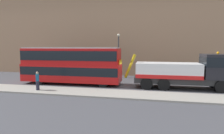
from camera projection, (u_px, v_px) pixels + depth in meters
ground_plane at (128, 85)px, 20.11m from camera, size 120.00×120.00×0.00m
near_kerb at (122, 94)px, 16.02m from camera, size 60.00×2.80×0.15m
building_facade at (135, 19)px, 26.29m from camera, size 60.00×1.50×16.00m
recovery_tow_truck at (186, 71)px, 18.21m from camera, size 10.15×2.70×3.67m
double_decker_bus at (71, 64)px, 20.60m from camera, size 11.06×2.62×4.06m
pedestrian_onlooker at (37, 81)px, 17.20m from camera, size 0.41×0.47×1.71m
street_lamp at (118, 52)px, 25.05m from camera, size 0.36×0.36×5.83m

